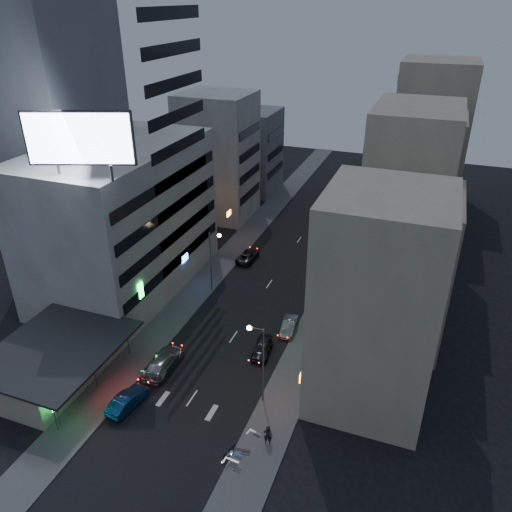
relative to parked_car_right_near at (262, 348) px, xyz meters
The scene contains 29 objects.
ground 13.08m from the parked_car_right_near, 107.43° to the right, with size 180.00×180.00×0.00m, color black.
sidewalk_left 21.21m from the parked_car_right_near, 124.19° to the left, with size 4.00×120.00×0.12m, color #4C4C4F.
sidewalk_right 18.02m from the parked_car_right_near, 76.88° to the left, with size 4.00×120.00×0.12m, color #4C4C4F.
food_court 20.70m from the parked_car_right_near, 149.56° to the right, with size 11.00×13.00×3.88m.
white_building 23.72m from the parked_car_right_near, 160.19° to the left, with size 14.00×24.00×18.00m, color silver.
grey_tower 35.65m from the parked_car_right_near, 160.60° to the left, with size 10.00×14.00×34.00m, color gray.
shophouse_near 14.59m from the parked_car_right_near, 10.05° to the right, with size 10.00×11.00×20.00m, color #BFB395.
shophouse_mid 16.68m from the parked_car_right_near, 39.45° to the left, with size 11.00×12.00×16.00m, color tan.
shophouse_far 27.14m from the parked_car_right_near, 63.80° to the left, with size 10.00×14.00×22.00m, color #BFB395.
far_left_a 39.01m from the parked_car_right_near, 120.82° to the left, with size 11.00×10.00×20.00m, color silver.
far_left_b 50.16m from the parked_car_right_near, 113.62° to the left, with size 12.00×10.00×15.00m, color gray.
far_right_a 40.15m from the parked_car_right_near, 72.84° to the left, with size 11.00×12.00×18.00m, color tan.
far_right_b 54.12m from the parked_car_right_near, 76.80° to the left, with size 12.00×12.00×24.00m, color #BFB395.
billboard 27.03m from the parked_car_right_near, behind, with size 9.52×3.75×6.20m.
street_lamp_right_near 8.21m from the parked_car_right_near, 72.89° to the right, with size 1.60×0.44×8.02m.
street_lamp_left 14.45m from the parked_car_right_near, 135.83° to the left, with size 1.60×0.44×8.02m.
street_lamp_right_far 27.99m from the parked_car_right_near, 85.87° to the left, with size 1.60×0.44×8.02m.
parked_car_right_near is the anchor object (origin of this frame).
parked_car_right_mid 4.93m from the parked_car_right_near, 72.90° to the left, with size 1.39×4.00×1.32m, color gray.
parked_car_left 20.70m from the parked_car_right_near, 115.44° to the left, with size 2.14×4.64×1.29m, color #292B2F.
parked_car_right_far 27.33m from the parked_car_right_near, 87.37° to the left, with size 1.92×4.72×1.37m, color #95989D.
road_car_blue 14.42m from the parked_car_right_near, 127.83° to the right, with size 1.57×4.50×1.48m, color navy.
road_car_silver 10.20m from the parked_car_right_near, 146.30° to the right, with size 2.35×5.77×1.68m, color #94959B.
person 11.94m from the parked_car_right_near, 68.00° to the right, with size 0.70×0.46×1.92m, color black.
scooter_black_a 14.58m from the parked_car_right_near, 76.38° to the right, with size 1.79×0.60×1.09m, color black, non-canonical shape.
scooter_silver_a 13.92m from the parked_car_right_near, 77.60° to the right, with size 1.87×0.62×1.15m, color #AAABB2, non-canonical shape.
scooter_blue 13.28m from the parked_car_right_near, 76.71° to the right, with size 1.76×0.59×1.08m, color navy, non-canonical shape.
scooter_black_b 12.70m from the parked_car_right_near, 74.43° to the right, with size 2.05×0.68×1.25m, color black, non-canonical shape.
scooter_silver_b 10.97m from the parked_car_right_near, 70.30° to the right, with size 1.77×0.59×1.08m, color #ABB0B3, non-canonical shape.
Camera 1 is at (17.76, -26.54, 33.33)m, focal length 35.00 mm.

